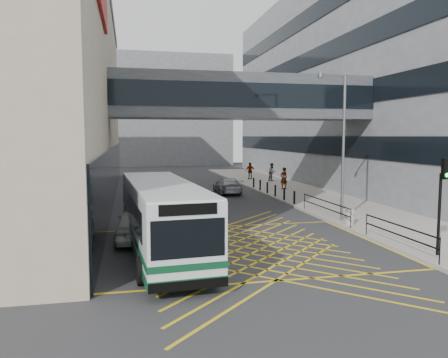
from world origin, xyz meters
TOP-DOWN VIEW (x-y plane):
  - ground at (0.00, 0.00)m, footprint 120.00×120.00m
  - building_right at (23.98, 24.00)m, footprint 24.09×44.00m
  - building_far at (-2.00, 60.00)m, footprint 28.00×16.00m
  - skybridge at (3.00, 12.00)m, footprint 20.00×4.10m
  - pavement at (9.00, 15.00)m, footprint 6.00×54.00m
  - box_junction at (0.00, 0.00)m, footprint 12.00×9.00m
  - bus at (-3.54, -0.31)m, footprint 3.21×10.70m
  - car_white at (-4.50, 2.33)m, footprint 2.35×4.99m
  - car_dark at (-2.36, 16.24)m, footprint 2.53×5.20m
  - car_silver at (3.26, 17.66)m, footprint 1.97×4.56m
  - traffic_light at (6.97, -3.48)m, footprint 0.28×0.44m
  - street_lamp at (6.64, 4.23)m, footprint 1.82×0.51m
  - litter_bin at (6.58, 2.87)m, footprint 0.47×0.47m
  - kerb_railings at (6.15, 1.78)m, footprint 0.05×12.54m
  - bollards at (6.25, 15.00)m, footprint 0.14×10.14m
  - pedestrian_a at (8.47, 18.19)m, footprint 0.86×0.69m
  - pedestrian_b at (9.71, 25.11)m, footprint 1.04×0.95m
  - pedestrian_c at (7.99, 27.38)m, footprint 1.10×0.57m

SIDE VIEW (x-z plane):
  - ground at x=0.00m, z-range 0.00..0.00m
  - box_junction at x=0.00m, z-range 0.00..0.01m
  - pavement at x=9.00m, z-range 0.00..0.16m
  - litter_bin at x=6.58m, z-range 0.16..0.97m
  - bollards at x=6.25m, z-range 0.16..1.06m
  - car_silver at x=3.26m, z-range 0.00..1.41m
  - car_white at x=-4.50m, z-range 0.00..1.54m
  - car_dark at x=-2.36m, z-range 0.00..1.57m
  - kerb_railings at x=6.15m, z-range 0.38..1.38m
  - pedestrian_c at x=7.99m, z-range 0.16..1.98m
  - pedestrian_b at x=9.71m, z-range 0.16..2.01m
  - pedestrian_a at x=8.47m, z-range 0.16..2.07m
  - bus at x=-3.54m, z-range 0.11..3.06m
  - traffic_light at x=6.97m, z-range 0.74..4.55m
  - street_lamp at x=6.64m, z-range 0.72..8.71m
  - skybridge at x=3.00m, z-range 6.00..9.00m
  - building_far at x=-2.00m, z-range 0.00..18.00m
  - building_right at x=23.98m, z-range 0.00..20.00m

